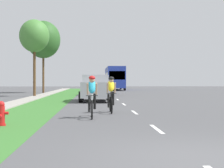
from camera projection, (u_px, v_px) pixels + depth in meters
The scene contains 13 objects.
ground_plane at pixel (116, 99), 25.94m from camera, with size 120.00×120.00×0.00m, color #4C4C4F.
grass_verge at pixel (56, 99), 25.67m from camera, with size 2.57×70.00×0.01m, color #38722D.
sidewalk_concrete at pixel (30, 99), 25.56m from camera, with size 1.36×70.00×0.10m, color #9E998E.
lane_markings_center at pixel (113, 96), 29.93m from camera, with size 0.12×52.71×0.01m.
fire_hydrant_red at pixel (1, 114), 10.28m from camera, with size 0.44×0.38×0.76m.
cyclist_lead at pixel (92, 96), 12.45m from camera, with size 0.42×1.72×1.58m.
cyclist_trailing at pixel (111, 94), 14.51m from camera, with size 0.42×1.72×1.58m.
suv_silver at pixel (95, 87), 22.80m from camera, with size 2.15×4.70×1.79m.
pickup_black at pixel (98, 87), 33.18m from camera, with size 2.22×5.10×1.64m.
sedan_white at pixel (95, 86), 42.74m from camera, with size 1.98×4.30×1.52m.
bus_blue at pixel (114, 77), 51.99m from camera, with size 2.78×11.60×3.48m.
street_tree_near at pixel (34, 36), 29.67m from camera, with size 2.65×2.65×6.87m.
street_tree_far at pixel (43, 40), 38.80m from camera, with size 3.96×3.96×8.40m.
Camera 1 is at (-1.84, -5.87, 1.38)m, focal length 53.43 mm.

